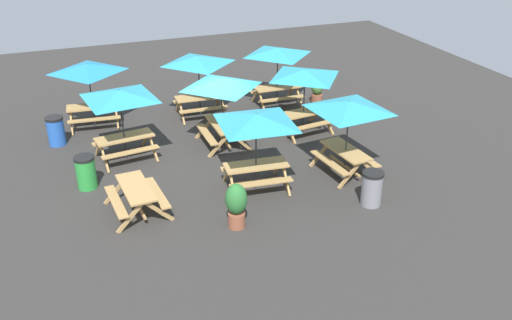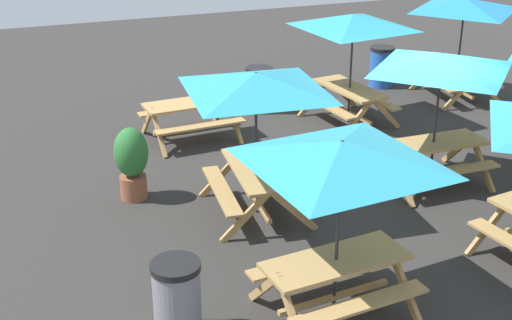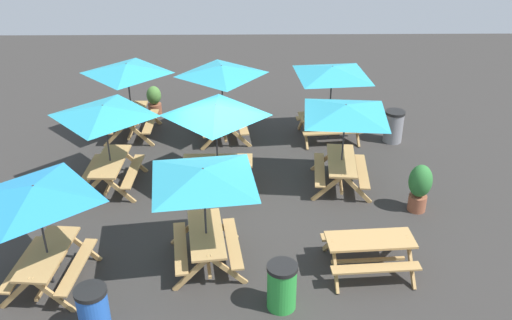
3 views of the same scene
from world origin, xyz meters
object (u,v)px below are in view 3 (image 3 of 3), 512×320
object	(u,v)px
picnic_table_8	(222,76)
trash_bin_green	(282,286)
picnic_table_2	(204,182)
picnic_table_4	(104,117)
potted_plant_0	(154,100)
picnic_table_7	(216,116)
trash_bin_blue	(94,311)
picnic_table_1	(127,74)
trash_bin_gray	(394,126)
picnic_table_6	(36,200)
picnic_table_5	(332,76)
potted_plant_1	(420,186)
picnic_table_0	(345,116)
picnic_table_3	(369,247)

from	to	relation	value
picnic_table_8	trash_bin_green	size ratio (longest dim) A/B	2.38
picnic_table_2	picnic_table_4	world-z (taller)	same
potted_plant_0	trash_bin_green	bearing A→B (deg)	-157.91
picnic_table_7	trash_bin_blue	xyz separation A→B (m)	(-5.18, 1.98, -1.49)
picnic_table_7	trash_bin_blue	bearing A→B (deg)	69.36
picnic_table_2	trash_bin_blue	distance (m)	3.12
picnic_table_1	trash_bin_blue	size ratio (longest dim) A/B	2.38
picnic_table_8	trash_bin_gray	bearing A→B (deg)	-102.11
picnic_table_6	trash_bin_blue	size ratio (longest dim) A/B	2.38
trash_bin_green	picnic_table_7	bearing A→B (deg)	17.30
picnic_table_8	trash_bin_green	xyz separation A→B (m)	(-7.50, -1.39, -1.49)
potted_plant_0	picnic_table_6	bearing A→B (deg)	174.11
picnic_table_5	trash_bin_blue	bearing A→B (deg)	51.14
trash_bin_blue	potted_plant_1	world-z (taller)	potted_plant_1
trash_bin_blue	trash_bin_green	distance (m)	3.46
picnic_table_2	picnic_table_4	distance (m)	4.18
picnic_table_4	potted_plant_1	distance (m)	7.87
picnic_table_2	picnic_table_5	bearing A→B (deg)	-36.75
picnic_table_2	picnic_table_6	bearing A→B (deg)	93.34
picnic_table_0	picnic_table_3	distance (m)	3.70
picnic_table_1	picnic_table_0	bearing A→B (deg)	-117.57
picnic_table_1	picnic_table_5	world-z (taller)	same
picnic_table_3	trash_bin_green	distance (m)	2.17
picnic_table_8	potted_plant_1	xyz separation A→B (m)	(-4.16, -4.88, -1.31)
potted_plant_0	trash_bin_blue	bearing A→B (deg)	-178.09
picnic_table_1	picnic_table_3	bearing A→B (deg)	-137.02
picnic_table_6	picnic_table_8	xyz separation A→B (m)	(6.75, -3.21, 0.00)
picnic_table_0	picnic_table_5	bearing A→B (deg)	4.42
picnic_table_0	trash_bin_green	world-z (taller)	picnic_table_0
picnic_table_8	trash_bin_green	world-z (taller)	picnic_table_8
picnic_table_1	picnic_table_5	distance (m)	6.01
picnic_table_3	picnic_table_5	world-z (taller)	picnic_table_5
picnic_table_5	trash_bin_gray	xyz separation A→B (m)	(-0.24, -1.92, -1.49)
picnic_table_4	picnic_table_5	distance (m)	6.62
picnic_table_2	potted_plant_0	distance (m)	8.28
picnic_table_0	trash_bin_blue	size ratio (longest dim) A/B	2.87
picnic_table_7	trash_bin_gray	size ratio (longest dim) A/B	2.38
picnic_table_0	picnic_table_5	size ratio (longest dim) A/B	1.00
picnic_table_1	picnic_table_4	size ratio (longest dim) A/B	1.00
picnic_table_3	picnic_table_1	bearing A→B (deg)	-51.33
picnic_table_8	trash_bin_blue	size ratio (longest dim) A/B	2.38
trash_bin_green	potted_plant_1	distance (m)	4.83
picnic_table_2	potted_plant_1	size ratio (longest dim) A/B	2.27
picnic_table_3	trash_bin_green	xyz separation A→B (m)	(-1.11, 1.87, -0.07)
picnic_table_7	trash_bin_blue	distance (m)	5.74
picnic_table_2	trash_bin_gray	world-z (taller)	picnic_table_2
picnic_table_1	potted_plant_0	size ratio (longest dim) A/B	2.31
picnic_table_1	trash_bin_green	bearing A→B (deg)	-151.08
picnic_table_1	trash_bin_gray	world-z (taller)	picnic_table_1
picnic_table_2	picnic_table_7	size ratio (longest dim) A/B	1.20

